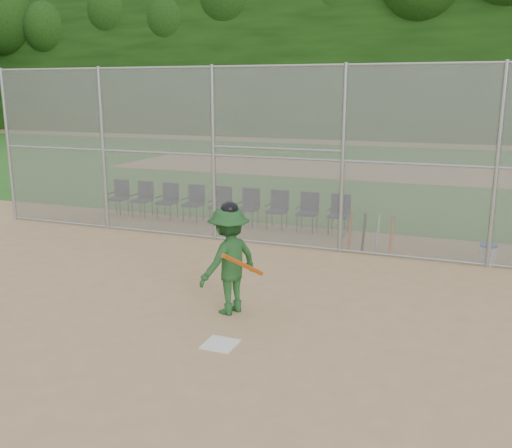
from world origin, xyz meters
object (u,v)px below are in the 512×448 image
(home_plate, at_px, (220,344))
(water_cooler, at_px, (488,254))
(batter_at_plate, at_px, (229,260))
(chair_0, at_px, (118,198))

(home_plate, relative_size, water_cooler, 1.03)
(home_plate, xyz_separation_m, batter_at_plate, (-0.36, 1.15, 0.86))
(water_cooler, bearing_deg, chair_0, 171.87)
(batter_at_plate, relative_size, chair_0, 1.88)
(home_plate, height_order, chair_0, chair_0)
(water_cooler, height_order, chair_0, chair_0)
(home_plate, relative_size, chair_0, 0.46)
(batter_at_plate, relative_size, water_cooler, 4.18)
(water_cooler, relative_size, chair_0, 0.45)
(batter_at_plate, xyz_separation_m, chair_0, (-5.86, 5.55, -0.39))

